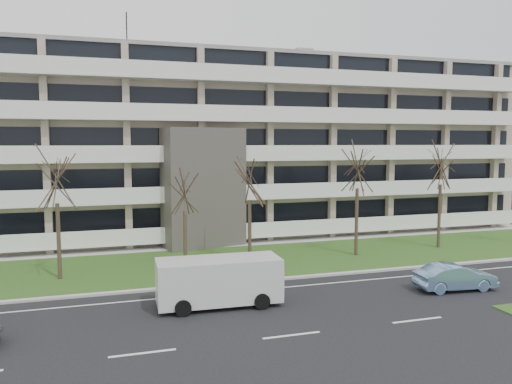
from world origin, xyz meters
name	(u,v)px	position (x,y,z in m)	size (l,w,h in m)	color
ground	(292,335)	(0.00, 0.00, 0.00)	(160.00, 160.00, 0.00)	black
grass_verge	(220,262)	(0.00, 13.00, 0.03)	(90.00, 10.00, 0.06)	#2E4A18
curb	(240,282)	(0.00, 8.00, 0.06)	(90.00, 0.35, 0.12)	#B2B2AD
sidewalk	(204,246)	(0.00, 18.50, 0.04)	(90.00, 2.00, 0.08)	#B2B2AD
lane_edge_line	(248,291)	(0.00, 6.50, 0.01)	(90.00, 0.12, 0.01)	white
apartment_building	(188,146)	(-0.01, 25.32, 7.61)	(60.50, 15.10, 18.75)	tan
blue_sedan	(455,277)	(10.69, 3.37, 0.71)	(1.51, 4.32, 1.42)	#779ECF
white_van	(220,277)	(-1.93, 4.60, 1.38)	(6.05, 2.64, 2.31)	silver
tree_2	(56,173)	(-9.78, 11.79, 6.18)	(3.97, 3.97, 7.95)	#382B21
tree_3	(184,188)	(-2.47, 11.95, 5.14)	(3.31, 3.31, 6.61)	#382B21
tree_4	(250,175)	(1.86, 12.47, 5.79)	(3.73, 3.73, 7.45)	#382B21
tree_5	(358,162)	(9.58, 12.29, 6.59)	(4.24, 4.24, 8.47)	#382B21
tree_6	(441,159)	(16.75, 12.77, 6.67)	(4.29, 4.29, 8.57)	#382B21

